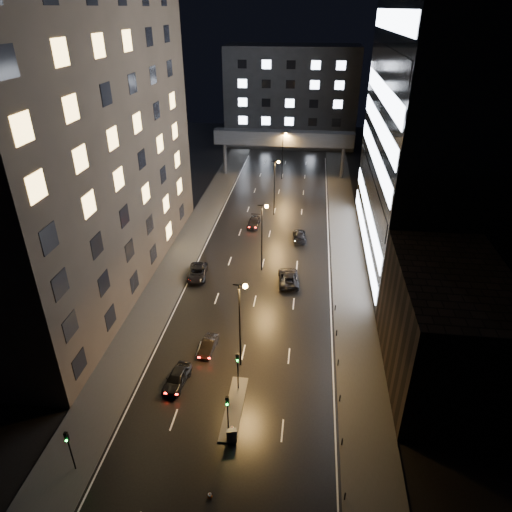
# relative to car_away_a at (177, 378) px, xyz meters

# --- Properties ---
(ground) EXTENTS (160.00, 160.00, 0.00)m
(ground) POSITION_rel_car_away_a_xyz_m (5.89, 35.51, -0.76)
(ground) COLOR black
(ground) RESTS_ON ground
(sidewalk_left) EXTENTS (5.00, 110.00, 0.15)m
(sidewalk_left) POSITION_rel_car_away_a_xyz_m (-6.61, 30.51, -0.69)
(sidewalk_left) COLOR #383533
(sidewalk_left) RESTS_ON ground
(sidewalk_right) EXTENTS (5.00, 110.00, 0.15)m
(sidewalk_right) POSITION_rel_car_away_a_xyz_m (18.39, 30.51, -0.69)
(sidewalk_right) COLOR #383533
(sidewalk_right) RESTS_ON ground
(building_left) EXTENTS (15.00, 48.00, 40.00)m
(building_left) POSITION_rel_car_away_a_xyz_m (-16.61, 19.51, 19.24)
(building_left) COLOR #2D2319
(building_left) RESTS_ON ground
(building_right_low) EXTENTS (10.00, 18.00, 12.00)m
(building_right_low) POSITION_rel_car_away_a_xyz_m (25.89, 4.51, 5.24)
(building_right_low) COLOR black
(building_right_low) RESTS_ON ground
(building_right_glass) EXTENTS (20.00, 36.00, 45.00)m
(building_right_glass) POSITION_rel_car_away_a_xyz_m (30.89, 31.51, 21.74)
(building_right_glass) COLOR black
(building_right_glass) RESTS_ON ground
(building_far) EXTENTS (34.00, 14.00, 25.00)m
(building_far) POSITION_rel_car_away_a_xyz_m (5.89, 93.51, 11.74)
(building_far) COLOR #333335
(building_far) RESTS_ON ground
(skybridge) EXTENTS (30.00, 3.00, 10.00)m
(skybridge) POSITION_rel_car_away_a_xyz_m (5.89, 65.51, 7.57)
(skybridge) COLOR #333335
(skybridge) RESTS_ON ground
(median_island) EXTENTS (1.60, 8.00, 0.15)m
(median_island) POSITION_rel_car_away_a_xyz_m (6.19, -2.49, -0.69)
(median_island) COLOR #383533
(median_island) RESTS_ON ground
(traffic_signal_near) EXTENTS (0.28, 0.34, 4.40)m
(traffic_signal_near) POSITION_rel_car_away_a_xyz_m (6.19, -0.00, 2.33)
(traffic_signal_near) COLOR black
(traffic_signal_near) RESTS_ON median_island
(traffic_signal_far) EXTENTS (0.28, 0.34, 4.40)m
(traffic_signal_far) POSITION_rel_car_away_a_xyz_m (6.19, -5.50, 2.33)
(traffic_signal_far) COLOR black
(traffic_signal_far) RESTS_ON median_island
(traffic_signal_corner) EXTENTS (0.28, 0.34, 4.40)m
(traffic_signal_corner) POSITION_rel_car_away_a_xyz_m (-5.61, -10.50, 2.18)
(traffic_signal_corner) COLOR black
(traffic_signal_corner) RESTS_ON ground
(bollard_row) EXTENTS (0.12, 25.12, 0.90)m
(bollard_row) POSITION_rel_car_away_a_xyz_m (16.09, 2.01, -0.31)
(bollard_row) COLOR black
(bollard_row) RESTS_ON ground
(streetlight_near) EXTENTS (1.45, 0.50, 10.15)m
(streetlight_near) POSITION_rel_car_away_a_xyz_m (6.05, 3.51, 5.73)
(streetlight_near) COLOR black
(streetlight_near) RESTS_ON ground
(streetlight_mid_a) EXTENTS (1.45, 0.50, 10.15)m
(streetlight_mid_a) POSITION_rel_car_away_a_xyz_m (6.05, 23.51, 5.73)
(streetlight_mid_a) COLOR black
(streetlight_mid_a) RESTS_ON ground
(streetlight_mid_b) EXTENTS (1.45, 0.50, 10.15)m
(streetlight_mid_b) POSITION_rel_car_away_a_xyz_m (6.05, 43.51, 5.73)
(streetlight_mid_b) COLOR black
(streetlight_mid_b) RESTS_ON ground
(streetlight_far) EXTENTS (1.45, 0.50, 10.15)m
(streetlight_far) POSITION_rel_car_away_a_xyz_m (6.05, 63.51, 5.73)
(streetlight_far) COLOR black
(streetlight_far) RESTS_ON ground
(car_away_a) EXTENTS (2.38, 4.69, 1.53)m
(car_away_a) POSITION_rel_car_away_a_xyz_m (0.00, 0.00, 0.00)
(car_away_a) COLOR black
(car_away_a) RESTS_ON ground
(car_away_b) EXTENTS (1.73, 4.04, 1.30)m
(car_away_b) POSITION_rel_car_away_a_xyz_m (2.02, 5.39, -0.12)
(car_away_b) COLOR black
(car_away_b) RESTS_ON ground
(car_away_c) EXTENTS (3.05, 5.57, 1.48)m
(car_away_c) POSITION_rel_car_away_a_xyz_m (-2.80, 20.43, -0.03)
(car_away_c) COLOR black
(car_away_c) RESTS_ON ground
(car_away_d) EXTENTS (2.06, 4.78, 1.37)m
(car_away_d) POSITION_rel_car_away_a_xyz_m (2.87, 38.24, -0.08)
(car_away_d) COLOR black
(car_away_d) RESTS_ON ground
(car_toward_a) EXTENTS (3.24, 5.97, 1.59)m
(car_toward_a) POSITION_rel_car_away_a_xyz_m (9.91, 20.59, 0.03)
(car_toward_a) COLOR black
(car_toward_a) RESTS_ON ground
(car_toward_b) EXTENTS (2.49, 5.13, 1.44)m
(car_toward_b) POSITION_rel_car_away_a_xyz_m (10.88, 34.03, -0.05)
(car_toward_b) COLOR black
(car_toward_b) RESTS_ON ground
(utility_cabinet) EXTENTS (0.96, 0.65, 1.27)m
(utility_cabinet) POSITION_rel_car_away_a_xyz_m (6.59, -6.19, 0.02)
(utility_cabinet) COLOR #545557
(utility_cabinet) RESTS_ON median_island
(cone_a) EXTENTS (0.48, 0.48, 0.44)m
(cone_a) POSITION_rel_car_away_a_xyz_m (5.77, -11.45, -0.54)
(cone_a) COLOR #FF5A0D
(cone_a) RESTS_ON ground
(cone_b) EXTENTS (0.42, 0.42, 0.49)m
(cone_b) POSITION_rel_car_away_a_xyz_m (6.42, -4.96, -0.52)
(cone_b) COLOR red
(cone_b) RESTS_ON ground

